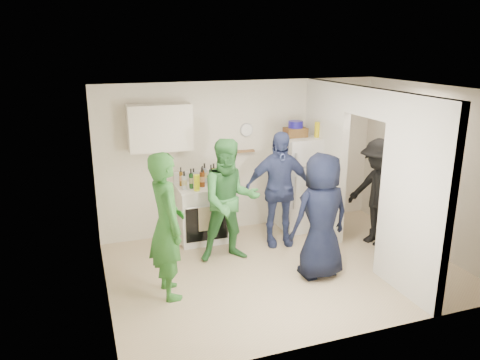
# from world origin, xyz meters

# --- Properties ---
(floor) EXTENTS (4.80, 4.80, 0.00)m
(floor) POSITION_xyz_m (0.00, 0.00, 0.00)
(floor) COLOR #C2B088
(floor) RESTS_ON ground
(wall_back) EXTENTS (4.80, 0.00, 4.80)m
(wall_back) POSITION_xyz_m (0.00, 1.70, 1.25)
(wall_back) COLOR silver
(wall_back) RESTS_ON floor
(wall_front) EXTENTS (4.80, 0.00, 4.80)m
(wall_front) POSITION_xyz_m (0.00, -1.70, 1.25)
(wall_front) COLOR silver
(wall_front) RESTS_ON floor
(wall_left) EXTENTS (0.00, 3.40, 3.40)m
(wall_left) POSITION_xyz_m (-2.40, 0.00, 1.25)
(wall_left) COLOR silver
(wall_left) RESTS_ON floor
(wall_right) EXTENTS (0.00, 3.40, 3.40)m
(wall_right) POSITION_xyz_m (2.40, 0.00, 1.25)
(wall_right) COLOR silver
(wall_right) RESTS_ON floor
(ceiling) EXTENTS (4.80, 4.80, 0.00)m
(ceiling) POSITION_xyz_m (0.00, 0.00, 2.50)
(ceiling) COLOR white
(ceiling) RESTS_ON wall_back
(partition_pier_back) EXTENTS (0.12, 1.20, 2.50)m
(partition_pier_back) POSITION_xyz_m (1.20, 1.10, 1.25)
(partition_pier_back) COLOR silver
(partition_pier_back) RESTS_ON floor
(partition_pier_front) EXTENTS (0.12, 1.20, 2.50)m
(partition_pier_front) POSITION_xyz_m (1.20, -1.10, 1.25)
(partition_pier_front) COLOR silver
(partition_pier_front) RESTS_ON floor
(partition_header) EXTENTS (0.12, 1.00, 0.40)m
(partition_header) POSITION_xyz_m (1.20, 0.00, 2.30)
(partition_header) COLOR silver
(partition_header) RESTS_ON partition_pier_back
(stove) EXTENTS (0.77, 0.64, 0.92)m
(stove) POSITION_xyz_m (-0.82, 1.37, 0.46)
(stove) COLOR white
(stove) RESTS_ON floor
(upper_cabinet) EXTENTS (0.95, 0.34, 0.70)m
(upper_cabinet) POSITION_xyz_m (-1.40, 1.52, 1.85)
(upper_cabinet) COLOR silver
(upper_cabinet) RESTS_ON wall_back
(fridge) EXTENTS (0.65, 0.64, 1.59)m
(fridge) POSITION_xyz_m (0.90, 1.34, 0.79)
(fridge) COLOR silver
(fridge) RESTS_ON floor
(wicker_basket) EXTENTS (0.35, 0.25, 0.15)m
(wicker_basket) POSITION_xyz_m (0.80, 1.39, 1.66)
(wicker_basket) COLOR brown
(wicker_basket) RESTS_ON fridge
(blue_bowl) EXTENTS (0.24, 0.24, 0.11)m
(blue_bowl) POSITION_xyz_m (0.80, 1.39, 1.79)
(blue_bowl) COLOR navy
(blue_bowl) RESTS_ON wicker_basket
(yellow_cup_stack_top) EXTENTS (0.09, 0.09, 0.25)m
(yellow_cup_stack_top) POSITION_xyz_m (1.12, 1.24, 1.71)
(yellow_cup_stack_top) COLOR yellow
(yellow_cup_stack_top) RESTS_ON fridge
(wall_clock) EXTENTS (0.22, 0.02, 0.22)m
(wall_clock) POSITION_xyz_m (0.05, 1.68, 1.70)
(wall_clock) COLOR white
(wall_clock) RESTS_ON wall_back
(spice_shelf) EXTENTS (0.35, 0.08, 0.03)m
(spice_shelf) POSITION_xyz_m (0.00, 1.65, 1.35)
(spice_shelf) COLOR olive
(spice_shelf) RESTS_ON wall_back
(nook_window) EXTENTS (0.03, 0.70, 0.80)m
(nook_window) POSITION_xyz_m (2.38, 0.20, 1.65)
(nook_window) COLOR black
(nook_window) RESTS_ON wall_right
(nook_window_frame) EXTENTS (0.04, 0.76, 0.86)m
(nook_window_frame) POSITION_xyz_m (2.36, 0.20, 1.65)
(nook_window_frame) COLOR white
(nook_window_frame) RESTS_ON wall_right
(nook_valance) EXTENTS (0.04, 0.82, 0.18)m
(nook_valance) POSITION_xyz_m (2.34, 0.20, 2.00)
(nook_valance) COLOR white
(nook_valance) RESTS_ON wall_right
(yellow_cup_stack_stove) EXTENTS (0.09, 0.09, 0.25)m
(yellow_cup_stack_stove) POSITION_xyz_m (-0.94, 1.15, 1.04)
(yellow_cup_stack_stove) COLOR #DFF314
(yellow_cup_stack_stove) RESTS_ON stove
(red_cup) EXTENTS (0.09, 0.09, 0.12)m
(red_cup) POSITION_xyz_m (-0.60, 1.17, 0.98)
(red_cup) COLOR red
(red_cup) RESTS_ON stove
(person_green_left) EXTENTS (0.49, 0.71, 1.85)m
(person_green_left) POSITION_xyz_m (-1.65, -0.14, 0.93)
(person_green_left) COLOR #33752F
(person_green_left) RESTS_ON floor
(person_green_center) EXTENTS (0.94, 0.76, 1.80)m
(person_green_center) POSITION_xyz_m (-0.61, 0.56, 0.90)
(person_green_center) COLOR #398241
(person_green_center) RESTS_ON floor
(person_denim) EXTENTS (1.11, 0.60, 1.80)m
(person_denim) POSITION_xyz_m (0.28, 0.85, 0.90)
(person_denim) COLOR #38417A
(person_denim) RESTS_ON floor
(person_navy) EXTENTS (0.88, 0.62, 1.72)m
(person_navy) POSITION_xyz_m (0.38, -0.32, 0.86)
(person_navy) COLOR black
(person_navy) RESTS_ON floor
(person_nook) EXTENTS (0.88, 1.22, 1.69)m
(person_nook) POSITION_xyz_m (1.74, 0.33, 0.85)
(person_nook) COLOR black
(person_nook) RESTS_ON floor
(bottle_a) EXTENTS (0.06, 0.06, 0.30)m
(bottle_a) POSITION_xyz_m (-1.11, 1.48, 1.07)
(bottle_a) COLOR brown
(bottle_a) RESTS_ON stove
(bottle_b) EXTENTS (0.06, 0.06, 0.31)m
(bottle_b) POSITION_xyz_m (-0.99, 1.29, 1.07)
(bottle_b) COLOR #194D1E
(bottle_b) RESTS_ON stove
(bottle_c) EXTENTS (0.07, 0.07, 0.25)m
(bottle_c) POSITION_xyz_m (-0.89, 1.54, 1.04)
(bottle_c) COLOR silver
(bottle_c) RESTS_ON stove
(bottle_d) EXTENTS (0.08, 0.08, 0.32)m
(bottle_d) POSITION_xyz_m (-0.81, 1.32, 1.07)
(bottle_d) COLOR brown
(bottle_d) RESTS_ON stove
(bottle_e) EXTENTS (0.07, 0.07, 0.32)m
(bottle_e) POSITION_xyz_m (-0.71, 1.53, 1.07)
(bottle_e) COLOR #B0BAC3
(bottle_e) RESTS_ON stove
(bottle_f) EXTENTS (0.07, 0.07, 0.33)m
(bottle_f) POSITION_xyz_m (-0.65, 1.38, 1.08)
(bottle_f) COLOR #14381F
(bottle_f) RESTS_ON stove
(bottle_g) EXTENTS (0.08, 0.08, 0.31)m
(bottle_g) POSITION_xyz_m (-0.57, 1.50, 1.07)
(bottle_g) COLOR olive
(bottle_g) RESTS_ON stove
(bottle_h) EXTENTS (0.08, 0.08, 0.29)m
(bottle_h) POSITION_xyz_m (-1.11, 1.27, 1.06)
(bottle_h) COLOR #B7BEC4
(bottle_h) RESTS_ON stove
(bottle_i) EXTENTS (0.06, 0.06, 0.29)m
(bottle_i) POSITION_xyz_m (-0.76, 1.49, 1.06)
(bottle_i) COLOR brown
(bottle_i) RESTS_ON stove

